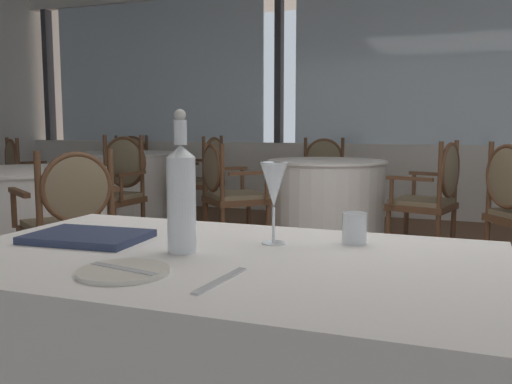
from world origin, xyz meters
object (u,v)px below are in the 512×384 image
(dining_chair_2_0, at_px, (116,183))
(dining_chair_3_2, at_px, (25,176))
(water_bottle, at_px, (181,195))
(menu_book, at_px, (88,237))
(side_plate, at_px, (123,271))
(dining_chair_3_1, at_px, (131,165))
(dining_chair_0_0, at_px, (227,188))
(dining_chair_0_2, at_px, (324,174))
(dining_chair_2_2, at_px, (70,215))
(wine_glass, at_px, (274,187))
(water_tumbler, at_px, (355,228))
(dining_chair_0_1, at_px, (433,191))
(dining_chair_3_0, at_px, (204,173))

(dining_chair_2_0, relative_size, dining_chair_3_2, 1.04)
(water_bottle, distance_m, menu_book, 0.34)
(side_plate, bearing_deg, dining_chair_3_1, 123.15)
(water_bottle, height_order, dining_chair_0_0, water_bottle)
(dining_chair_0_2, bearing_deg, dining_chair_0_0, -29.96)
(dining_chair_2_2, relative_size, dining_chair_3_1, 1.00)
(dining_chair_2_2, bearing_deg, wine_glass, 177.43)
(side_plate, distance_m, water_bottle, 0.26)
(side_plate, xyz_separation_m, dining_chair_0_0, (-1.18, 3.24, -0.21))
(dining_chair_3_2, bearing_deg, dining_chair_2_2, -99.87)
(wine_glass, distance_m, dining_chair_2_0, 3.68)
(dining_chair_0_2, bearing_deg, dining_chair_3_2, -80.14)
(menu_book, relative_size, dining_chair_2_0, 0.31)
(wine_glass, bearing_deg, dining_chair_2_0, 131.13)
(water_tumbler, xyz_separation_m, dining_chair_0_2, (-1.16, 4.36, -0.25))
(wine_glass, bearing_deg, dining_chair_3_2, 140.30)
(water_bottle, height_order, water_tumbler, water_bottle)
(dining_chair_3_1, bearing_deg, wine_glass, 9.05)
(side_plate, bearing_deg, dining_chair_0_1, 83.33)
(wine_glass, bearing_deg, dining_chair_3_0, 118.42)
(side_plate, distance_m, dining_chair_2_0, 3.85)
(wine_glass, xyz_separation_m, water_tumbler, (0.20, 0.08, -0.11))
(water_bottle, relative_size, dining_chair_2_0, 0.36)
(dining_chair_0_0, bearing_deg, dining_chair_3_2, 127.86)
(dining_chair_3_1, height_order, dining_chair_3_2, dining_chair_3_2)
(wine_glass, relative_size, dining_chair_2_0, 0.22)
(side_plate, xyz_separation_m, menu_book, (-0.29, 0.26, 0.01))
(wine_glass, height_order, dining_chair_3_0, wine_glass)
(water_tumbler, height_order, dining_chair_3_2, dining_chair_3_2)
(dining_chair_0_2, distance_m, dining_chair_2_0, 2.22)
(menu_book, distance_m, dining_chair_3_2, 4.63)
(dining_chair_0_1, bearing_deg, dining_chair_3_1, -8.37)
(water_tumbler, height_order, dining_chair_2_0, dining_chair_2_0)
(side_plate, bearing_deg, menu_book, 138.10)
(dining_chair_3_0, bearing_deg, water_tumbler, 123.44)
(water_tumbler, height_order, dining_chair_2_2, dining_chair_2_2)
(dining_chair_0_0, xyz_separation_m, dining_chair_3_0, (-0.77, 1.14, 0.01))
(water_tumbler, height_order, dining_chair_3_0, dining_chair_3_0)
(dining_chair_0_0, relative_size, dining_chair_3_1, 0.99)
(side_plate, bearing_deg, dining_chair_2_0, 124.96)
(water_bottle, relative_size, dining_chair_0_2, 0.38)
(water_bottle, height_order, dining_chair_3_1, water_bottle)
(dining_chair_0_0, height_order, dining_chair_3_1, dining_chair_3_1)
(dining_chair_0_1, relative_size, dining_chair_3_1, 1.02)
(dining_chair_0_0, distance_m, dining_chair_3_1, 3.13)
(side_plate, xyz_separation_m, dining_chair_2_0, (-2.21, 3.15, -0.20))
(side_plate, xyz_separation_m, water_tumbler, (0.40, 0.48, 0.04))
(menu_book, xyz_separation_m, dining_chair_0_2, (-0.47, 4.58, -0.22))
(dining_chair_0_1, bearing_deg, water_tumbler, 104.30)
(menu_book, xyz_separation_m, dining_chair_3_2, (-3.28, 3.27, -0.22))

